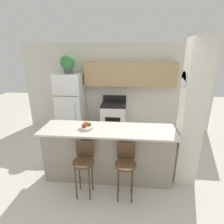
% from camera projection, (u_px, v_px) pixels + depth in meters
% --- Properties ---
extents(ground_plane, '(14.00, 14.00, 0.00)m').
position_uv_depth(ground_plane, '(108.00, 175.00, 3.43)').
color(ground_plane, beige).
extents(wall_back, '(5.60, 0.38, 2.55)m').
position_uv_depth(wall_back, '(121.00, 83.00, 5.09)').
color(wall_back, silver).
rests_on(wall_back, ground_plane).
extents(pillar_right, '(0.38, 0.32, 2.55)m').
position_uv_depth(pillar_right, '(191.00, 116.00, 2.91)').
color(pillar_right, silver).
rests_on(pillar_right, ground_plane).
extents(counter_bar, '(2.40, 0.69, 0.98)m').
position_uv_depth(counter_bar, '(108.00, 153.00, 3.27)').
color(counter_bar, gray).
rests_on(counter_bar, ground_plane).
extents(refrigerator, '(0.72, 0.74, 1.74)m').
position_uv_depth(refrigerator, '(71.00, 104.00, 5.07)').
color(refrigerator, white).
rests_on(refrigerator, ground_plane).
extents(stove_range, '(0.70, 0.67, 1.07)m').
position_uv_depth(stove_range, '(114.00, 118.00, 5.13)').
color(stove_range, white).
rests_on(stove_range, ground_plane).
extents(bar_stool_left, '(0.34, 0.34, 0.93)m').
position_uv_depth(bar_stool_left, '(84.00, 162.00, 2.80)').
color(bar_stool_left, '#4C331E').
rests_on(bar_stool_left, ground_plane).
extents(bar_stool_right, '(0.34, 0.34, 0.93)m').
position_uv_depth(bar_stool_right, '(126.00, 164.00, 2.74)').
color(bar_stool_right, '#4C331E').
rests_on(bar_stool_right, ground_plane).
extents(potted_plant_on_fridge, '(0.39, 0.39, 0.48)m').
position_uv_depth(potted_plant_on_fridge, '(68.00, 63.00, 4.71)').
color(potted_plant_on_fridge, '#4C4C51').
rests_on(potted_plant_on_fridge, refrigerator).
extents(fruit_bowl, '(0.26, 0.26, 0.12)m').
position_uv_depth(fruit_bowl, '(86.00, 126.00, 3.12)').
color(fruit_bowl, silver).
rests_on(fruit_bowl, counter_bar).
extents(trash_bin, '(0.28, 0.28, 0.38)m').
position_uv_depth(trash_bin, '(90.00, 130.00, 4.99)').
color(trash_bin, '#59595B').
rests_on(trash_bin, ground_plane).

